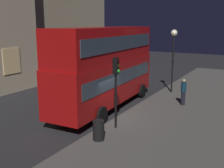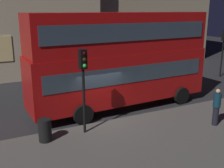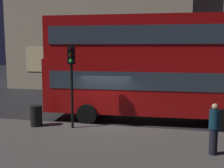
{
  "view_description": "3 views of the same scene",
  "coord_description": "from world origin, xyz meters",
  "px_view_note": "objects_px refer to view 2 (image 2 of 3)",
  "views": [
    {
      "loc": [
        -13.7,
        -8.19,
        5.74
      ],
      "look_at": [
        0.58,
        -0.03,
        2.06
      ],
      "focal_mm": 43.71,
      "sensor_mm": 36.0,
      "label": 1
    },
    {
      "loc": [
        -5.31,
        -12.37,
        5.64
      ],
      "look_at": [
        0.84,
        0.18,
        1.81
      ],
      "focal_mm": 43.82,
      "sensor_mm": 36.0,
      "label": 2
    },
    {
      "loc": [
        3.37,
        -13.63,
        3.94
      ],
      "look_at": [
        0.29,
        0.0,
        2.09
      ],
      "focal_mm": 45.39,
      "sensor_mm": 36.0,
      "label": 3
    }
  ],
  "objects_px": {
    "double_decker_bus": "(121,56)",
    "pedestrian": "(216,107)",
    "traffic_light_far_side": "(223,44)",
    "traffic_light_near_kerb": "(83,74)",
    "litter_bin": "(45,130)"
  },
  "relations": [
    {
      "from": "pedestrian",
      "to": "traffic_light_far_side",
      "type": "bearing_deg",
      "value": 54.38
    },
    {
      "from": "traffic_light_far_side",
      "to": "litter_bin",
      "type": "bearing_deg",
      "value": 24.62
    },
    {
      "from": "double_decker_bus",
      "to": "traffic_light_near_kerb",
      "type": "xyz_separation_m",
      "value": [
        -3.2,
        -2.57,
        -0.17
      ]
    },
    {
      "from": "double_decker_bus",
      "to": "pedestrian",
      "type": "relative_size",
      "value": 5.86
    },
    {
      "from": "double_decker_bus",
      "to": "traffic_light_near_kerb",
      "type": "relative_size",
      "value": 2.8
    },
    {
      "from": "double_decker_bus",
      "to": "litter_bin",
      "type": "distance_m",
      "value": 6.19
    },
    {
      "from": "traffic_light_near_kerb",
      "to": "pedestrian",
      "type": "xyz_separation_m",
      "value": [
        6.07,
        -2.02,
        -1.83
      ]
    },
    {
      "from": "traffic_light_near_kerb",
      "to": "litter_bin",
      "type": "bearing_deg",
      "value": 171.66
    },
    {
      "from": "double_decker_bus",
      "to": "traffic_light_far_side",
      "type": "bearing_deg",
      "value": 12.09
    },
    {
      "from": "double_decker_bus",
      "to": "traffic_light_near_kerb",
      "type": "bearing_deg",
      "value": -143.91
    },
    {
      "from": "traffic_light_far_side",
      "to": "pedestrian",
      "type": "distance_m",
      "value": 11.49
    },
    {
      "from": "pedestrian",
      "to": "traffic_light_near_kerb",
      "type": "bearing_deg",
      "value": 174.15
    },
    {
      "from": "double_decker_bus",
      "to": "pedestrian",
      "type": "xyz_separation_m",
      "value": [
        2.86,
        -4.59,
        -2.0
      ]
    },
    {
      "from": "traffic_light_near_kerb",
      "to": "traffic_light_far_side",
      "type": "xyz_separation_m",
      "value": [
        14.53,
        5.55,
        -0.06
      ]
    },
    {
      "from": "pedestrian",
      "to": "litter_bin",
      "type": "height_order",
      "value": "pedestrian"
    }
  ]
}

